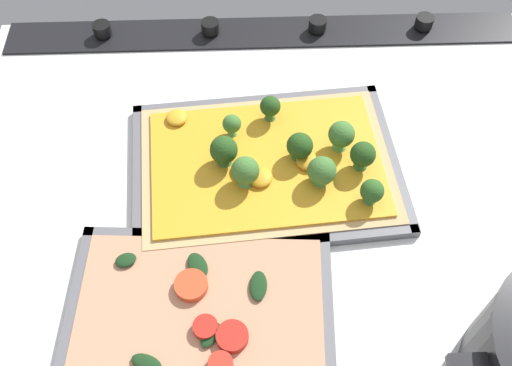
{
  "coord_description": "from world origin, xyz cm",
  "views": [
    {
      "loc": [
        3.7,
        38.74,
        62.49
      ],
      "look_at": [
        2.34,
        -1.23,
        4.61
      ],
      "focal_mm": 40.91,
      "sensor_mm": 36.0,
      "label": 1
    }
  ],
  "objects_px": {
    "broccoli_pizza": "(273,162)",
    "veggie_pizza_back": "(199,335)",
    "baking_tray_back": "(198,337)",
    "baking_tray_front": "(266,168)"
  },
  "relations": [
    {
      "from": "broccoli_pizza",
      "to": "veggie_pizza_back",
      "type": "distance_m",
      "value": 0.24
    },
    {
      "from": "baking_tray_back",
      "to": "veggie_pizza_back",
      "type": "distance_m",
      "value": 0.01
    },
    {
      "from": "broccoli_pizza",
      "to": "baking_tray_back",
      "type": "bearing_deg",
      "value": 67.37
    },
    {
      "from": "broccoli_pizza",
      "to": "veggie_pizza_back",
      "type": "bearing_deg",
      "value": 67.68
    },
    {
      "from": "baking_tray_front",
      "to": "broccoli_pizza",
      "type": "distance_m",
      "value": 0.02
    },
    {
      "from": "baking_tray_front",
      "to": "baking_tray_back",
      "type": "bearing_deg",
      "value": 69.49
    },
    {
      "from": "baking_tray_front",
      "to": "veggie_pizza_back",
      "type": "height_order",
      "value": "veggie_pizza_back"
    },
    {
      "from": "baking_tray_back",
      "to": "baking_tray_front",
      "type": "bearing_deg",
      "value": -110.51
    },
    {
      "from": "baking_tray_back",
      "to": "veggie_pizza_back",
      "type": "bearing_deg",
      "value": 145.05
    },
    {
      "from": "baking_tray_front",
      "to": "veggie_pizza_back",
      "type": "xyz_separation_m",
      "value": [
        0.08,
        0.23,
        0.01
      ]
    }
  ]
}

